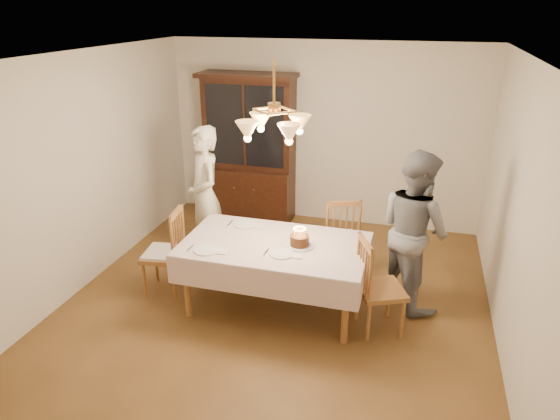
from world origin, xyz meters
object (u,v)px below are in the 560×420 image
(elderly_woman, at_px, (205,196))
(dining_table, at_px, (275,250))
(china_hutch, at_px, (249,151))
(birthday_cake, at_px, (299,241))
(chair_far_side, at_px, (339,239))

(elderly_woman, bearing_deg, dining_table, 13.64)
(china_hutch, height_order, birthday_cake, china_hutch)
(dining_table, bearing_deg, chair_far_side, 60.28)
(dining_table, distance_m, birthday_cake, 0.29)
(dining_table, bearing_deg, elderly_woman, 144.37)
(chair_far_side, distance_m, elderly_woman, 1.71)
(china_hutch, distance_m, birthday_cake, 2.61)
(elderly_woman, bearing_deg, birthday_cake, 19.37)
(china_hutch, height_order, chair_far_side, china_hutch)
(dining_table, height_order, china_hutch, china_hutch)
(chair_far_side, bearing_deg, birthday_cake, -106.27)
(chair_far_side, relative_size, birthday_cake, 3.33)
(china_hutch, bearing_deg, elderly_woman, -92.97)
(dining_table, relative_size, birthday_cake, 6.33)
(china_hutch, bearing_deg, chair_far_side, -40.30)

